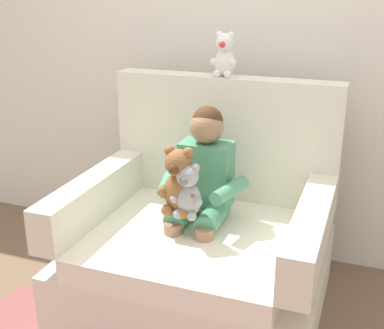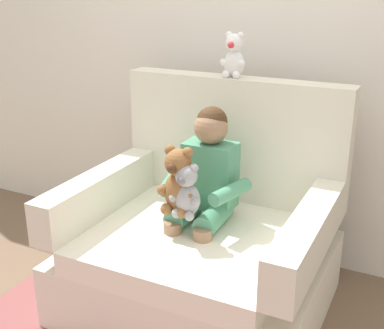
{
  "view_description": "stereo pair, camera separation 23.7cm",
  "coord_description": "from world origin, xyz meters",
  "views": [
    {
      "loc": [
        0.76,
        -2.14,
        1.62
      ],
      "look_at": [
        -0.01,
        -0.05,
        0.8
      ],
      "focal_mm": 47.59,
      "sensor_mm": 36.0,
      "label": 1
    },
    {
      "loc": [
        0.98,
        -2.05,
        1.62
      ],
      "look_at": [
        -0.01,
        -0.05,
        0.8
      ],
      "focal_mm": 47.59,
      "sensor_mm": 36.0,
      "label": 2
    }
  ],
  "objects": [
    {
      "name": "back_wall",
      "position": [
        0.0,
        0.76,
        1.3
      ],
      "size": [
        6.0,
        0.1,
        2.6
      ],
      "primitive_type": "cube",
      "color": "silver",
      "rests_on": "ground"
    },
    {
      "name": "plush_grey",
      "position": [
        -0.02,
        -0.11,
        0.69
      ],
      "size": [
        0.16,
        0.13,
        0.27
      ],
      "rotation": [
        0.0,
        0.0,
        0.04
      ],
      "color": "#9E9EA3",
      "rests_on": "armchair"
    },
    {
      "name": "seated_child",
      "position": [
        -0.01,
        0.1,
        0.67
      ],
      "size": [
        0.45,
        0.39,
        0.82
      ],
      "rotation": [
        0.0,
        0.0,
        0.02
      ],
      "color": "#4C9370",
      "rests_on": "armchair"
    },
    {
      "name": "ground_plane",
      "position": [
        0.0,
        0.0,
        0.0
      ],
      "size": [
        8.0,
        8.0,
        0.0
      ],
      "primitive_type": "plane",
      "color": "brown"
    },
    {
      "name": "armchair",
      "position": [
        0.0,
        0.06,
        0.34
      ],
      "size": [
        1.25,
        1.04,
        1.13
      ],
      "color": "silver",
      "rests_on": "ground"
    },
    {
      "name": "plush_white_on_backrest",
      "position": [
        -0.02,
        0.44,
        1.24
      ],
      "size": [
        0.14,
        0.11,
        0.24
      ],
      "rotation": [
        0.0,
        0.0,
        0.11
      ],
      "color": "white",
      "rests_on": "armchair"
    },
    {
      "name": "plush_brown",
      "position": [
        -0.07,
        -0.09,
        0.72
      ],
      "size": [
        0.2,
        0.16,
        0.34
      ],
      "rotation": [
        0.0,
        0.0,
        0.02
      ],
      "color": "brown",
      "rests_on": "armchair"
    }
  ]
}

